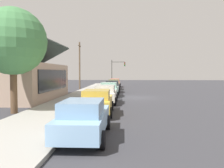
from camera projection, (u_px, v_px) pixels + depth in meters
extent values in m
plane|color=#38383D|center=(135.00, 98.00, 25.49)|extent=(120.00, 120.00, 0.00)
cube|color=#A3A099|center=(83.00, 96.00, 25.77)|extent=(60.00, 4.20, 0.16)
cube|color=#8CB7E0|center=(84.00, 121.00, 9.75)|extent=(4.72, 1.72, 0.70)
cube|color=#779CBE|center=(82.00, 108.00, 9.25)|extent=(2.27, 1.51, 0.56)
cylinder|color=black|center=(72.00, 122.00, 11.27)|extent=(0.66, 0.22, 0.66)
cylinder|color=black|center=(108.00, 122.00, 11.19)|extent=(0.66, 0.22, 0.66)
cylinder|color=black|center=(54.00, 139.00, 8.35)|extent=(0.66, 0.22, 0.66)
cylinder|color=black|center=(102.00, 140.00, 8.27)|extent=(0.66, 0.22, 0.66)
cube|color=gold|center=(97.00, 103.00, 15.33)|extent=(4.83, 1.89, 0.70)
cube|color=gold|center=(97.00, 94.00, 14.82)|extent=(2.33, 1.62, 0.56)
cylinder|color=black|center=(87.00, 106.00, 16.86)|extent=(0.66, 0.23, 0.66)
cylinder|color=black|center=(112.00, 106.00, 16.80)|extent=(0.66, 0.23, 0.66)
cylinder|color=black|center=(80.00, 113.00, 13.89)|extent=(0.66, 0.23, 0.66)
cylinder|color=black|center=(110.00, 113.00, 13.83)|extent=(0.66, 0.23, 0.66)
cube|color=silver|center=(106.00, 95.00, 20.77)|extent=(4.85, 1.79, 0.70)
cube|color=beige|center=(105.00, 89.00, 20.26)|extent=(2.33, 1.57, 0.56)
cylinder|color=black|center=(97.00, 98.00, 22.33)|extent=(0.66, 0.22, 0.66)
cylinder|color=black|center=(116.00, 98.00, 22.24)|extent=(0.66, 0.22, 0.66)
cylinder|color=black|center=(93.00, 101.00, 19.33)|extent=(0.66, 0.22, 0.66)
cylinder|color=black|center=(115.00, 101.00, 19.25)|extent=(0.66, 0.22, 0.66)
cube|color=#9ED1BC|center=(109.00, 90.00, 26.47)|extent=(4.72, 1.95, 0.70)
cube|color=#86B1A0|center=(109.00, 85.00, 25.98)|extent=(2.28, 1.68, 0.56)
cylinder|color=black|center=(103.00, 92.00, 28.00)|extent=(0.67, 0.24, 0.66)
cylinder|color=black|center=(118.00, 93.00, 27.86)|extent=(0.67, 0.24, 0.66)
cylinder|color=black|center=(100.00, 95.00, 25.11)|extent=(0.67, 0.24, 0.66)
cylinder|color=black|center=(117.00, 95.00, 24.98)|extent=(0.67, 0.24, 0.66)
cube|color=#2D3035|center=(112.00, 87.00, 32.00)|extent=(4.31, 1.80, 0.70)
cube|color=#27292D|center=(112.00, 83.00, 31.55)|extent=(2.07, 1.58, 0.56)
cylinder|color=black|center=(107.00, 89.00, 33.39)|extent=(0.66, 0.22, 0.66)
cylinder|color=black|center=(119.00, 89.00, 33.31)|extent=(0.66, 0.22, 0.66)
cylinder|color=black|center=(105.00, 91.00, 30.73)|extent=(0.66, 0.22, 0.66)
cylinder|color=black|center=(119.00, 91.00, 30.65)|extent=(0.66, 0.22, 0.66)
cube|color=olive|center=(114.00, 85.00, 37.69)|extent=(4.58, 1.93, 0.70)
cube|color=#61683C|center=(114.00, 81.00, 37.21)|extent=(2.23, 1.62, 0.56)
cylinder|color=black|center=(108.00, 87.00, 39.11)|extent=(0.67, 0.25, 0.66)
cylinder|color=black|center=(119.00, 87.00, 39.10)|extent=(0.67, 0.25, 0.66)
cylinder|color=black|center=(108.00, 88.00, 36.32)|extent=(0.67, 0.25, 0.66)
cylinder|color=black|center=(119.00, 88.00, 36.31)|extent=(0.67, 0.25, 0.66)
cube|color=#EA8C75|center=(115.00, 83.00, 43.62)|extent=(4.49, 1.83, 0.70)
cube|color=tan|center=(115.00, 80.00, 43.14)|extent=(2.17, 1.59, 0.56)
cylinder|color=black|center=(111.00, 85.00, 45.07)|extent=(0.66, 0.23, 0.66)
cylinder|color=black|center=(120.00, 85.00, 44.96)|extent=(0.66, 0.23, 0.66)
cylinder|color=black|center=(110.00, 86.00, 42.31)|extent=(0.66, 0.23, 0.66)
cylinder|color=black|center=(120.00, 86.00, 42.19)|extent=(0.66, 0.23, 0.66)
cube|color=tan|center=(16.00, 82.00, 23.85)|extent=(11.41, 7.88, 3.52)
cube|color=black|center=(55.00, 80.00, 23.64)|extent=(9.13, 0.08, 1.97)
cube|color=#3F4C47|center=(34.00, 53.00, 23.62)|extent=(12.01, 4.23, 2.35)
cylinder|color=brown|center=(14.00, 87.00, 15.50)|extent=(0.44, 0.44, 3.49)
sphere|color=#47844C|center=(13.00, 41.00, 15.36)|extent=(4.35, 4.35, 4.35)
cylinder|color=#383833|center=(112.00, 73.00, 47.93)|extent=(0.14, 0.14, 5.20)
cylinder|color=#383833|center=(118.00, 62.00, 47.76)|extent=(0.10, 2.60, 0.10)
cube|color=black|center=(125.00, 64.00, 47.71)|extent=(0.28, 0.24, 0.80)
sphere|color=red|center=(125.00, 63.00, 47.55)|extent=(0.16, 0.16, 0.16)
sphere|color=yellow|center=(125.00, 64.00, 47.56)|extent=(0.16, 0.16, 0.16)
sphere|color=green|center=(125.00, 65.00, 47.58)|extent=(0.16, 0.16, 0.16)
cylinder|color=brown|center=(80.00, 66.00, 37.85)|extent=(0.24, 0.24, 7.50)
cube|color=brown|center=(79.00, 46.00, 37.70)|extent=(1.80, 0.12, 0.12)
cylinder|color=red|center=(84.00, 102.00, 18.29)|extent=(0.22, 0.22, 0.55)
sphere|color=red|center=(84.00, 97.00, 18.28)|extent=(0.18, 0.18, 0.18)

